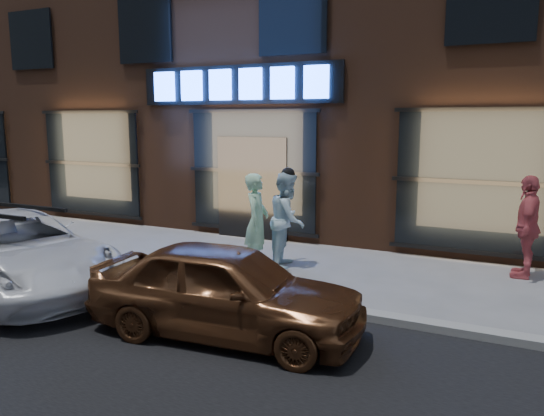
% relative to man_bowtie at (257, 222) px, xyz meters
% --- Properties ---
extents(ground, '(90.00, 90.00, 0.00)m').
position_rel_man_bowtie_xyz_m(ground, '(-1.30, -1.63, -0.91)').
color(ground, slate).
rests_on(ground, ground).
extents(curb, '(60.00, 0.25, 0.12)m').
position_rel_man_bowtie_xyz_m(curb, '(-1.30, -1.63, -0.85)').
color(curb, gray).
rests_on(curb, ground).
extents(storefront_building, '(30.20, 8.28, 10.30)m').
position_rel_man_bowtie_xyz_m(storefront_building, '(-1.30, 6.35, 4.24)').
color(storefront_building, '#54301E').
rests_on(storefront_building, ground).
extents(man_bowtie, '(0.57, 0.74, 1.82)m').
position_rel_man_bowtie_xyz_m(man_bowtie, '(0.00, 0.00, 0.00)').
color(man_bowtie, '#BEFAC7').
rests_on(man_bowtie, ground).
extents(man_cap, '(0.87, 1.02, 1.83)m').
position_rel_man_bowtie_xyz_m(man_cap, '(0.43, 0.46, 0.00)').
color(man_cap, white).
rests_on(man_cap, ground).
extents(passerby, '(0.51, 1.11, 1.85)m').
position_rel_man_bowtie_xyz_m(passerby, '(4.59, 1.60, 0.01)').
color(passerby, '#C75258').
rests_on(passerby, ground).
extents(white_suv, '(5.09, 3.54, 1.29)m').
position_rel_man_bowtie_xyz_m(white_suv, '(-3.03, -2.87, -0.26)').
color(white_suv, white).
rests_on(white_suv, ground).
extents(gold_sedan, '(3.76, 1.76, 1.24)m').
position_rel_man_bowtie_xyz_m(gold_sedan, '(1.08, -2.97, -0.29)').
color(gold_sedan, brown).
rests_on(gold_sedan, ground).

